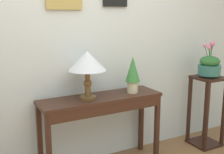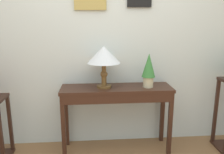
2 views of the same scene
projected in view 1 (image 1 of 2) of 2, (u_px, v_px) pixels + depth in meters
The scene contains 6 objects.
back_wall_with_art at pixel (78, 34), 3.04m from camera, with size 9.00×0.13×2.80m.
console_table at pixel (102, 108), 3.00m from camera, with size 1.27×0.37×0.79m.
table_lamp at pixel (87, 63), 2.85m from camera, with size 0.37×0.37×0.47m.
potted_plant_on_console at pixel (133, 73), 3.09m from camera, with size 0.15×0.15×0.39m.
pedestal_stand_right at pixel (206, 111), 3.62m from camera, with size 0.33×0.33×0.87m.
planter_bowl_wide_right at pixel (209, 65), 3.50m from camera, with size 0.27×0.27×0.42m.
Camera 1 is at (-1.16, -1.36, 1.62)m, focal length 47.60 mm.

